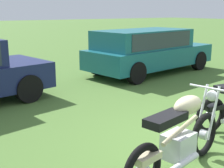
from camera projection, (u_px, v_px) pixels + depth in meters
The scene contains 3 objects.
ground_plane at pixel (216, 147), 4.71m from camera, with size 120.00×120.00×0.00m, color #476B2D.
motorcycle_cream at pixel (179, 137), 3.85m from camera, with size 2.01×0.79×1.02m.
car_teal at pixel (147, 48), 10.04m from camera, with size 4.78×2.39×1.43m.
Camera 1 is at (-3.78, -2.68, 2.04)m, focal length 49.38 mm.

